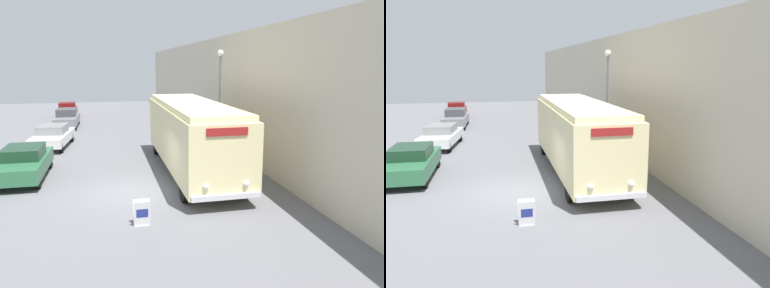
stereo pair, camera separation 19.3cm
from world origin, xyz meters
The scene contains 9 objects.
ground_plane centered at (0.00, 0.00, 0.00)m, with size 80.00×80.00×0.00m, color slate.
building_wall_right centered at (6.63, 10.00, 3.47)m, with size 0.30×60.00×6.93m.
vintage_bus centered at (3.17, 2.58, 1.92)m, with size 2.70×11.03×3.42m.
sign_board centered at (0.17, -3.28, 0.42)m, with size 0.55×0.33×0.87m.
streetlamp centered at (5.44, 5.30, 3.92)m, with size 0.36×0.36×5.98m.
parked_car_near centered at (-4.61, 3.17, 0.77)m, with size 2.00×4.75×1.49m.
parked_car_mid centered at (-4.19, 10.07, 0.73)m, with size 2.42×4.89×1.41m.
parked_car_far centered at (-4.05, 18.06, 0.78)m, with size 1.84×4.78×1.56m.
parked_car_distant centered at (-4.54, 24.18, 0.78)m, with size 1.99×4.08×1.51m.
Camera 1 is at (-0.83, -14.81, 5.16)m, focal length 35.00 mm.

